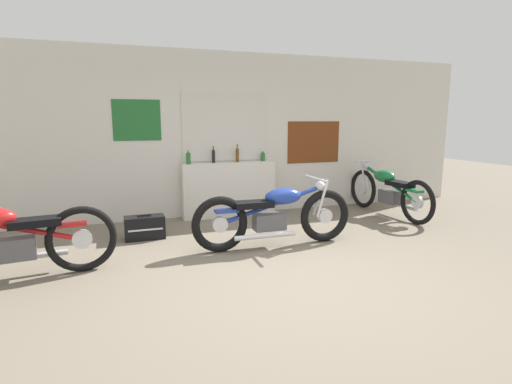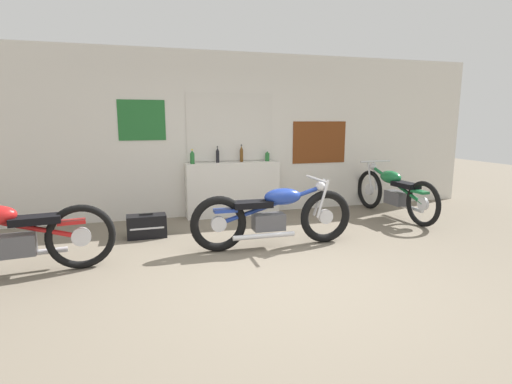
{
  "view_description": "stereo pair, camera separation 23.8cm",
  "coord_description": "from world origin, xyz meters",
  "px_view_note": "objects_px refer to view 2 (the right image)",
  "views": [
    {
      "loc": [
        -1.64,
        -3.59,
        1.66
      ],
      "look_at": [
        0.11,
        1.41,
        0.7
      ],
      "focal_mm": 28.0,
      "sensor_mm": 36.0,
      "label": 1
    },
    {
      "loc": [
        -1.41,
        -3.67,
        1.66
      ],
      "look_at": [
        0.11,
        1.41,
        0.7
      ],
      "focal_mm": 28.0,
      "sensor_mm": 36.0,
      "label": 2
    }
  ],
  "objects_px": {
    "bottle_right_center": "(267,156)",
    "motorcycle_blue": "(274,215)",
    "bottle_leftmost": "(192,157)",
    "motorcycle_green": "(394,192)",
    "bottle_left_center": "(218,155)",
    "motorcycle_red": "(6,237)",
    "bottle_center": "(241,154)",
    "hard_case_black": "(147,226)"
  },
  "relations": [
    {
      "from": "bottle_right_center",
      "to": "motorcycle_blue",
      "type": "relative_size",
      "value": 0.09
    },
    {
      "from": "bottle_leftmost",
      "to": "motorcycle_green",
      "type": "xyz_separation_m",
      "value": [
        3.35,
        -0.83,
        -0.61
      ]
    },
    {
      "from": "bottle_left_center",
      "to": "motorcycle_green",
      "type": "xyz_separation_m",
      "value": [
        2.9,
        -0.91,
        -0.62
      ]
    },
    {
      "from": "motorcycle_red",
      "to": "motorcycle_green",
      "type": "xyz_separation_m",
      "value": [
        5.59,
        1.2,
        -0.01
      ]
    },
    {
      "from": "bottle_left_center",
      "to": "motorcycle_green",
      "type": "bearing_deg",
      "value": -17.4
    },
    {
      "from": "bottle_leftmost",
      "to": "bottle_left_center",
      "type": "relative_size",
      "value": 0.87
    },
    {
      "from": "bottle_right_center",
      "to": "bottle_left_center",
      "type": "bearing_deg",
      "value": 179.75
    },
    {
      "from": "bottle_leftmost",
      "to": "bottle_left_center",
      "type": "distance_m",
      "value": 0.45
    },
    {
      "from": "bottle_left_center",
      "to": "bottle_right_center",
      "type": "relative_size",
      "value": 1.46
    },
    {
      "from": "motorcycle_blue",
      "to": "bottle_center",
      "type": "bearing_deg",
      "value": 88.26
    },
    {
      "from": "motorcycle_blue",
      "to": "motorcycle_green",
      "type": "height_order",
      "value": "motorcycle_green"
    },
    {
      "from": "bottle_left_center",
      "to": "bottle_leftmost",
      "type": "bearing_deg",
      "value": -169.82
    },
    {
      "from": "bottle_left_center",
      "to": "bottle_right_center",
      "type": "distance_m",
      "value": 0.89
    },
    {
      "from": "motorcycle_blue",
      "to": "hard_case_black",
      "type": "height_order",
      "value": "motorcycle_blue"
    },
    {
      "from": "bottle_leftmost",
      "to": "bottle_center",
      "type": "relative_size",
      "value": 0.81
    },
    {
      "from": "motorcycle_red",
      "to": "bottle_leftmost",
      "type": "bearing_deg",
      "value": 42.22
    },
    {
      "from": "motorcycle_red",
      "to": "hard_case_black",
      "type": "relative_size",
      "value": 3.94
    },
    {
      "from": "bottle_center",
      "to": "motorcycle_green",
      "type": "xyz_separation_m",
      "value": [
        2.49,
        -0.9,
        -0.63
      ]
    },
    {
      "from": "bottle_center",
      "to": "motorcycle_blue",
      "type": "distance_m",
      "value": 2.0
    },
    {
      "from": "bottle_left_center",
      "to": "bottle_right_center",
      "type": "bearing_deg",
      "value": -0.25
    },
    {
      "from": "bottle_right_center",
      "to": "hard_case_black",
      "type": "bearing_deg",
      "value": -155.47
    },
    {
      "from": "motorcycle_blue",
      "to": "hard_case_black",
      "type": "xyz_separation_m",
      "value": [
        -1.6,
        0.93,
        -0.26
      ]
    },
    {
      "from": "motorcycle_red",
      "to": "bottle_center",
      "type": "bearing_deg",
      "value": 34.06
    },
    {
      "from": "bottle_right_center",
      "to": "motorcycle_blue",
      "type": "distance_m",
      "value": 2.06
    },
    {
      "from": "bottle_right_center",
      "to": "motorcycle_green",
      "type": "height_order",
      "value": "bottle_right_center"
    },
    {
      "from": "motorcycle_red",
      "to": "motorcycle_blue",
      "type": "distance_m",
      "value": 3.05
    },
    {
      "from": "bottle_leftmost",
      "to": "motorcycle_green",
      "type": "bearing_deg",
      "value": -13.94
    },
    {
      "from": "bottle_right_center",
      "to": "motorcycle_green",
      "type": "xyz_separation_m",
      "value": [
        2.01,
        -0.91,
        -0.58
      ]
    },
    {
      "from": "bottle_left_center",
      "to": "motorcycle_green",
      "type": "relative_size",
      "value": 0.13
    },
    {
      "from": "motorcycle_blue",
      "to": "bottle_left_center",
      "type": "bearing_deg",
      "value": 100.73
    },
    {
      "from": "motorcycle_red",
      "to": "bottle_left_center",
      "type": "bearing_deg",
      "value": 38.2
    },
    {
      "from": "bottle_center",
      "to": "hard_case_black",
      "type": "relative_size",
      "value": 0.55
    },
    {
      "from": "motorcycle_red",
      "to": "motorcycle_blue",
      "type": "height_order",
      "value": "motorcycle_red"
    },
    {
      "from": "motorcycle_green",
      "to": "hard_case_black",
      "type": "height_order",
      "value": "motorcycle_green"
    },
    {
      "from": "bottle_leftmost",
      "to": "bottle_left_center",
      "type": "xyz_separation_m",
      "value": [
        0.44,
        0.08,
        0.02
      ]
    },
    {
      "from": "motorcycle_red",
      "to": "motorcycle_green",
      "type": "bearing_deg",
      "value": 12.12
    },
    {
      "from": "motorcycle_red",
      "to": "hard_case_black",
      "type": "bearing_deg",
      "value": 38.16
    },
    {
      "from": "bottle_leftmost",
      "to": "bottle_right_center",
      "type": "bearing_deg",
      "value": 3.24
    },
    {
      "from": "bottle_leftmost",
      "to": "motorcycle_red",
      "type": "relative_size",
      "value": 0.11
    },
    {
      "from": "bottle_left_center",
      "to": "motorcycle_blue",
      "type": "xyz_separation_m",
      "value": [
        0.36,
        -1.9,
        -0.64
      ]
    },
    {
      "from": "motorcycle_blue",
      "to": "motorcycle_green",
      "type": "relative_size",
      "value": 1.04
    },
    {
      "from": "motorcycle_red",
      "to": "motorcycle_green",
      "type": "height_order",
      "value": "motorcycle_red"
    }
  ]
}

